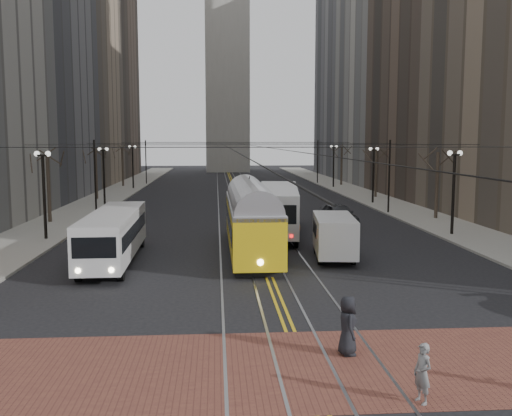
{
  "coord_description": "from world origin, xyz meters",
  "views": [
    {
      "loc": [
        -2.52,
        -19.8,
        6.56
      ],
      "look_at": [
        -0.42,
        10.07,
        3.0
      ],
      "focal_mm": 40.0,
      "sensor_mm": 36.0,
      "label": 1
    }
  ],
  "objects": [
    {
      "name": "transit_bus",
      "position": [
        -8.05,
        10.97,
        1.36
      ],
      "size": [
        2.47,
        10.96,
        2.73
      ],
      "primitive_type": "cube",
      "rotation": [
        0.0,
        0.0,
        0.02
      ],
      "color": "silver",
      "rests_on": "ground"
    },
    {
      "name": "streetcar",
      "position": [
        -0.5,
        13.11,
        1.62
      ],
      "size": [
        2.59,
        13.77,
        3.24
      ],
      "primitive_type": "cube",
      "rotation": [
        0.0,
        0.0,
        0.0
      ],
      "color": "gold",
      "rests_on": "ground"
    },
    {
      "name": "trolley_wires",
      "position": [
        0.0,
        34.83,
        3.77
      ],
      "size": [
        25.96,
        120.0,
        6.6
      ],
      "color": "black",
      "rests_on": "ground"
    },
    {
      "name": "sidewalk_left",
      "position": [
        -15.0,
        45.0,
        0.07
      ],
      "size": [
        5.0,
        140.0,
        0.15
      ],
      "primitive_type": "cube",
      "color": "gray",
      "rests_on": "ground"
    },
    {
      "name": "streetcar_rails",
      "position": [
        0.0,
        45.0,
        0.0
      ],
      "size": [
        4.8,
        130.0,
        0.02
      ],
      "primitive_type": "cube",
      "color": "gray",
      "rests_on": "ground"
    },
    {
      "name": "sidewalk_right",
      "position": [
        15.0,
        45.0,
        0.07
      ],
      "size": [
        5.0,
        140.0,
        0.15
      ],
      "primitive_type": "cube",
      "color": "gray",
      "rests_on": "ground"
    },
    {
      "name": "cargo_van",
      "position": [
        4.0,
        11.01,
        1.19
      ],
      "size": [
        2.66,
        5.6,
        2.39
      ],
      "primitive_type": "cube",
      "rotation": [
        0.0,
        0.0,
        -0.11
      ],
      "color": "silver",
      "rests_on": "ground"
    },
    {
      "name": "rear_bus",
      "position": [
        1.8,
        19.8,
        1.64
      ],
      "size": [
        4.18,
        12.78,
        3.27
      ],
      "primitive_type": "cube",
      "rotation": [
        0.0,
        0.0,
        -0.12
      ],
      "color": "silver",
      "rests_on": "ground"
    },
    {
      "name": "street_trees",
      "position": [
        0.0,
        35.25,
        2.8
      ],
      "size": [
        31.68,
        53.28,
        5.6
      ],
      "color": "#382D23",
      "rests_on": "ground"
    },
    {
      "name": "centre_lines",
      "position": [
        0.0,
        45.0,
        0.01
      ],
      "size": [
        0.42,
        130.0,
        0.01
      ],
      "primitive_type": "cube",
      "color": "gold",
      "rests_on": "ground"
    },
    {
      "name": "building_right_midfar",
      "position": [
        27.5,
        66.0,
        26.0
      ],
      "size": [
        20.0,
        20.0,
        52.0
      ],
      "primitive_type": "cube",
      "color": "#9C9B93",
      "rests_on": "ground"
    },
    {
      "name": "building_left_mid",
      "position": [
        -25.5,
        46.0,
        17.0
      ],
      "size": [
        16.0,
        20.0,
        34.0
      ],
      "primitive_type": "cube",
      "color": "slate",
      "rests_on": "ground"
    },
    {
      "name": "building_right_mid",
      "position": [
        25.5,
        46.0,
        17.0
      ],
      "size": [
        16.0,
        20.0,
        34.0
      ],
      "primitive_type": "cube",
      "color": "brown",
      "rests_on": "ground"
    },
    {
      "name": "building_left_midfar",
      "position": [
        -27.5,
        66.0,
        26.0
      ],
      "size": [
        20.0,
        20.0,
        52.0
      ],
      "primitive_type": "cube",
      "color": "gray",
      "rests_on": "ground"
    },
    {
      "name": "building_right_far",
      "position": [
        25.5,
        86.0,
        20.0
      ],
      "size": [
        16.0,
        20.0,
        40.0
      ],
      "primitive_type": "cube",
      "color": "slate",
      "rests_on": "ground"
    },
    {
      "name": "lamp_posts",
      "position": [
        -0.0,
        28.75,
        2.8
      ],
      "size": [
        27.6,
        57.2,
        5.6
      ],
      "color": "black",
      "rests_on": "ground"
    },
    {
      "name": "building_left_far",
      "position": [
        -25.5,
        86.0,
        20.0
      ],
      "size": [
        16.0,
        20.0,
        40.0
      ],
      "primitive_type": "cube",
      "color": "brown",
      "rests_on": "ground"
    },
    {
      "name": "crosswalk_band",
      "position": [
        0.0,
        -4.0,
        0.01
      ],
      "size": [
        25.0,
        6.0,
        0.01
      ],
      "primitive_type": "cube",
      "color": "brown",
      "rests_on": "ground"
    },
    {
      "name": "pedestrian_b",
      "position": [
        2.59,
        -6.5,
        0.78
      ],
      "size": [
        0.53,
        0.65,
        1.54
      ],
      "primitive_type": "imported",
      "rotation": [
        0.0,
        0.0,
        5.05
      ],
      "color": "gray",
      "rests_on": "crosswalk_band"
    },
    {
      "name": "sedan_grey",
      "position": [
        6.93,
        23.5,
        0.84
      ],
      "size": [
        2.7,
        5.19,
        1.69
      ],
      "primitive_type": "imported",
      "rotation": [
        0.0,
        0.0,
        0.15
      ],
      "color": "#3F4246",
      "rests_on": "ground"
    },
    {
      "name": "ground",
      "position": [
        0.0,
        0.0,
        0.0
      ],
      "size": [
        260.0,
        260.0,
        0.0
      ],
      "primitive_type": "plane",
      "color": "black",
      "rests_on": "ground"
    },
    {
      "name": "pedestrian_a",
      "position": [
        1.47,
        -3.15,
        0.93
      ],
      "size": [
        0.59,
        0.9,
        1.83
      ],
      "primitive_type": "imported",
      "rotation": [
        0.0,
        0.0,
        1.56
      ],
      "color": "black",
      "rests_on": "crosswalk_band"
    }
  ]
}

